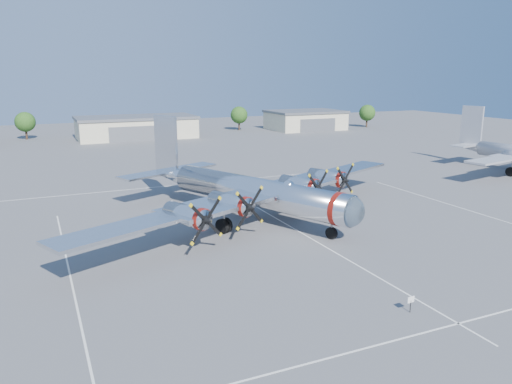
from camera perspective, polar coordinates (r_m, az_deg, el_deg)
name	(u,v)px	position (r m, az deg, el deg)	size (l,w,h in m)	color
ground	(294,229)	(51.60, 4.35, -4.20)	(260.00, 260.00, 0.00)	#515153
parking_lines	(302,233)	(50.14, 5.30, -4.74)	(60.00, 50.08, 0.01)	silver
hangar_center	(136,127)	(127.97, -13.52, 7.23)	(28.60, 14.60, 5.40)	beige
hangar_east	(305,120)	(144.75, 5.65, 8.20)	(20.60, 14.60, 5.40)	beige
tree_west	(25,122)	(133.64, -24.88, 7.27)	(4.80, 4.80, 6.64)	#382619
tree_east	(239,115)	(142.15, -1.95, 8.78)	(4.80, 4.80, 6.64)	#382619
tree_far_east	(367,113)	(153.93, 12.59, 8.82)	(4.80, 4.80, 6.64)	#382619
main_bomber_b29	(247,217)	(55.38, -1.06, -2.93)	(47.34, 32.38, 10.47)	silver
info_placard	(411,301)	(35.44, 17.27, -11.84)	(0.59, 0.09, 1.13)	black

